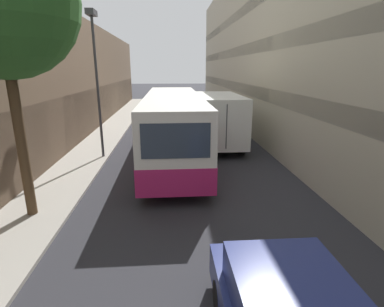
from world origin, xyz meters
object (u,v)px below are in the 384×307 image
Objects in this scene: bus at (173,125)px; panel_van at (158,108)px; street_lamp at (95,58)px; box_truck at (215,117)px.

panel_van is (-1.08, 10.24, -0.46)m from bus.
bus is at bearing -83.99° from panel_van.
street_lamp is at bearing -103.22° from panel_van.
box_truck is at bearing -64.75° from panel_van.
bus is 3.69m from box_truck.
panel_van is at bearing 96.01° from bus.
bus reaches higher than box_truck.
panel_van is at bearing 76.78° from street_lamp.
street_lamp is (-5.88, -2.58, 3.13)m from box_truck.
bus is 1.55× the size of box_truck.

